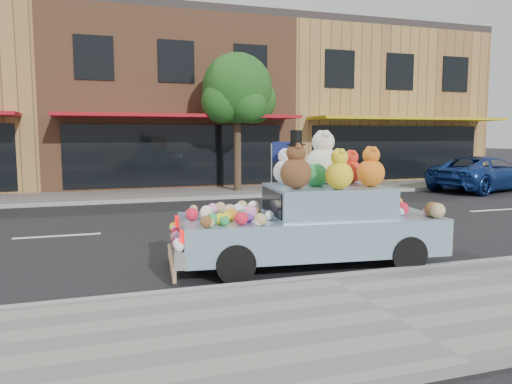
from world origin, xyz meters
name	(u,v)px	position (x,y,z in m)	size (l,w,h in m)	color
ground	(234,226)	(0.00, 0.00, 0.00)	(120.00, 120.00, 0.00)	black
near_sidewalk	(381,314)	(0.00, -6.50, 0.06)	(60.00, 3.00, 0.12)	gray
far_sidewalk	(185,194)	(0.00, 6.50, 0.06)	(60.00, 3.00, 0.12)	gray
near_kerb	(326,279)	(0.00, -5.00, 0.07)	(60.00, 0.12, 0.13)	gray
far_kerb	(193,198)	(0.00, 5.00, 0.07)	(60.00, 0.12, 0.13)	gray
storefront_mid	(162,103)	(0.00, 11.97, 3.64)	(10.00, 9.80, 7.30)	#8F5B3C
storefront_right	(354,107)	(10.00, 11.97, 3.64)	(10.00, 9.80, 7.30)	#A37E44
street_tree	(238,94)	(2.03, 6.55, 3.69)	(3.00, 2.70, 5.22)	#38281C
car_blue	(484,174)	(11.45, 4.25, 0.68)	(2.27, 4.92, 1.37)	navy
art_car	(312,218)	(0.24, -3.95, 0.81)	(4.64, 2.22, 2.28)	black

